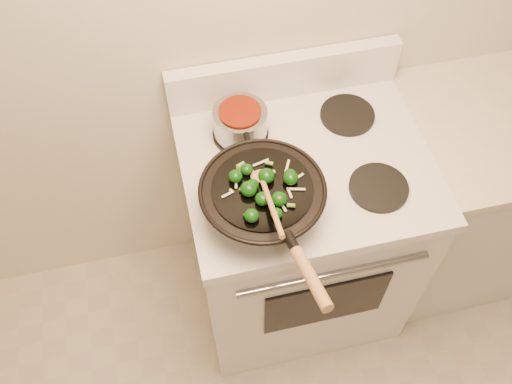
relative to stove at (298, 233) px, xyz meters
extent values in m
cube|color=white|center=(0.00, 0.00, -0.03)|extent=(0.76, 0.64, 0.88)
cube|color=white|center=(0.00, 0.00, 0.43)|extent=(0.78, 0.66, 0.04)
cube|color=white|center=(0.00, 0.30, 0.53)|extent=(0.78, 0.05, 0.16)
cylinder|color=gray|center=(0.00, -0.33, 0.31)|extent=(0.60, 0.02, 0.02)
cube|color=black|center=(0.00, -0.33, 0.08)|extent=(0.42, 0.01, 0.28)
cylinder|color=black|center=(-0.18, -0.15, 0.46)|extent=(0.18, 0.18, 0.01)
cylinder|color=black|center=(0.18, -0.15, 0.46)|extent=(0.18, 0.18, 0.01)
cylinder|color=black|center=(-0.18, 0.15, 0.46)|extent=(0.18, 0.18, 0.01)
cylinder|color=black|center=(0.18, 0.15, 0.46)|extent=(0.18, 0.18, 0.01)
cube|color=silver|center=(0.76, 0.03, -0.03)|extent=(0.82, 0.60, 0.88)
torus|color=black|center=(-0.18, -0.15, 0.57)|extent=(0.36, 0.36, 0.01)
cylinder|color=black|center=(-0.18, -0.15, 0.57)|extent=(0.28, 0.28, 0.01)
cylinder|color=black|center=(-0.15, -0.35, 0.60)|extent=(0.04, 0.06, 0.04)
cylinder|color=#A56E41|center=(-0.14, -0.47, 0.63)|extent=(0.06, 0.19, 0.07)
ellipsoid|color=#0B3809|center=(-0.22, -0.16, 0.59)|extent=(0.05, 0.05, 0.04)
cylinder|color=#44802E|center=(-0.21, -0.16, 0.58)|extent=(0.02, 0.02, 0.02)
ellipsoid|color=#0B3809|center=(-0.16, -0.13, 0.59)|extent=(0.05, 0.05, 0.04)
ellipsoid|color=#0B3809|center=(-0.19, -0.20, 0.59)|extent=(0.04, 0.04, 0.04)
ellipsoid|color=#0B3809|center=(-0.23, -0.24, 0.59)|extent=(0.04, 0.04, 0.03)
cylinder|color=#44802E|center=(-0.22, -0.24, 0.58)|extent=(0.02, 0.02, 0.01)
ellipsoid|color=#0B3809|center=(-0.10, -0.15, 0.59)|extent=(0.04, 0.04, 0.04)
ellipsoid|color=#0B3809|center=(-0.17, -0.25, 0.58)|extent=(0.03, 0.03, 0.03)
ellipsoid|color=#0B3809|center=(-0.21, -0.15, 0.59)|extent=(0.03, 0.03, 0.03)
cylinder|color=#44802E|center=(-0.20, -0.15, 0.58)|extent=(0.01, 0.02, 0.02)
ellipsoid|color=#0B3809|center=(-0.25, -0.11, 0.59)|extent=(0.04, 0.04, 0.03)
ellipsoid|color=#0B3809|center=(-0.10, -0.13, 0.58)|extent=(0.03, 0.03, 0.03)
ellipsoid|color=#0B3809|center=(-0.21, -0.09, 0.59)|extent=(0.04, 0.04, 0.03)
cylinder|color=#44802E|center=(-0.20, -0.09, 0.58)|extent=(0.02, 0.02, 0.01)
ellipsoid|color=#0B3809|center=(-0.15, -0.21, 0.59)|extent=(0.04, 0.04, 0.04)
cube|color=beige|center=(-0.08, -0.14, 0.57)|extent=(0.04, 0.02, 0.00)
cube|color=beige|center=(-0.10, -0.10, 0.57)|extent=(0.03, 0.05, 0.00)
cube|color=beige|center=(-0.22, -0.08, 0.57)|extent=(0.04, 0.01, 0.00)
cube|color=beige|center=(-0.28, -0.16, 0.57)|extent=(0.04, 0.02, 0.00)
cube|color=beige|center=(-0.17, -0.07, 0.57)|extent=(0.05, 0.02, 0.00)
cube|color=beige|center=(-0.25, -0.12, 0.57)|extent=(0.02, 0.05, 0.00)
cube|color=beige|center=(-0.14, -0.23, 0.57)|extent=(0.01, 0.04, 0.00)
cube|color=beige|center=(-0.11, -0.19, 0.57)|extent=(0.01, 0.04, 0.00)
cube|color=beige|center=(-0.21, -0.08, 0.57)|extent=(0.04, 0.04, 0.00)
cube|color=beige|center=(-0.09, -0.18, 0.57)|extent=(0.05, 0.02, 0.00)
cylinder|color=olive|center=(-0.12, -0.23, 0.58)|extent=(0.02, 0.02, 0.01)
cylinder|color=olive|center=(-0.24, -0.10, 0.58)|extent=(0.02, 0.02, 0.01)
cylinder|color=olive|center=(-0.22, -0.07, 0.58)|extent=(0.02, 0.02, 0.01)
cylinder|color=olive|center=(-0.24, -0.24, 0.58)|extent=(0.02, 0.03, 0.01)
cylinder|color=olive|center=(-0.23, -0.07, 0.58)|extent=(0.03, 0.02, 0.02)
cylinder|color=olive|center=(-0.15, -0.12, 0.58)|extent=(0.02, 0.02, 0.01)
cylinder|color=olive|center=(-0.24, -0.16, 0.58)|extent=(0.01, 0.02, 0.01)
cylinder|color=olive|center=(-0.18, -0.20, 0.58)|extent=(0.03, 0.01, 0.02)
cylinder|color=olive|center=(-0.14, -0.08, 0.58)|extent=(0.03, 0.02, 0.01)
sphere|color=beige|center=(-0.27, -0.14, 0.58)|extent=(0.01, 0.01, 0.01)
sphere|color=beige|center=(-0.22, -0.07, 0.58)|extent=(0.01, 0.01, 0.01)
sphere|color=beige|center=(-0.22, -0.16, 0.58)|extent=(0.01, 0.01, 0.01)
ellipsoid|color=#A56E41|center=(-0.18, -0.12, 0.58)|extent=(0.06, 0.05, 0.02)
cylinder|color=#A56E41|center=(-0.18, -0.24, 0.61)|extent=(0.02, 0.24, 0.08)
cylinder|color=gray|center=(-0.18, 0.15, 0.51)|extent=(0.17, 0.17, 0.10)
cylinder|color=#621404|center=(-0.18, 0.15, 0.56)|extent=(0.13, 0.13, 0.01)
cylinder|color=black|center=(-0.18, 0.01, 0.55)|extent=(0.02, 0.10, 0.02)
camera|label=1|loc=(-0.40, -1.02, 1.86)|focal=40.00mm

